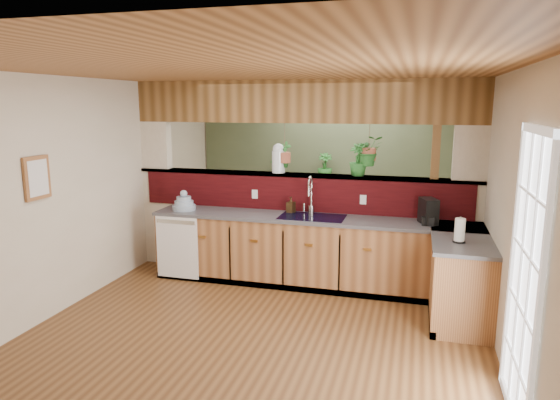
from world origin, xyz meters
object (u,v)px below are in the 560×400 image
(paper_towel, at_px, (460,231))
(coffee_maker, at_px, (428,212))
(soap_dispenser, at_px, (291,205))
(faucet, at_px, (310,194))
(dish_stack, at_px, (184,204))
(shelving_console, at_px, (295,208))
(glass_jar, at_px, (278,158))

(paper_towel, bearing_deg, coffee_maker, 111.86)
(soap_dispenser, bearing_deg, paper_towel, -24.30)
(faucet, xyz_separation_m, coffee_maker, (1.46, -0.14, -0.13))
(paper_towel, bearing_deg, dish_stack, 168.80)
(paper_towel, bearing_deg, soap_dispenser, 155.70)
(dish_stack, relative_size, paper_towel, 1.15)
(faucet, distance_m, shelving_console, 2.34)
(coffee_maker, relative_size, glass_jar, 0.78)
(coffee_maker, relative_size, shelving_console, 0.19)
(paper_towel, relative_size, glass_jar, 0.69)
(coffee_maker, bearing_deg, shelving_console, 112.94)
(soap_dispenser, bearing_deg, dish_stack, -170.74)
(dish_stack, relative_size, shelving_console, 0.19)
(paper_towel, distance_m, shelving_console, 3.93)
(shelving_console, bearing_deg, faucet, -57.08)
(faucet, relative_size, glass_jar, 1.28)
(dish_stack, xyz_separation_m, paper_towel, (3.43, -0.68, 0.04))
(dish_stack, relative_size, soap_dispenser, 1.49)
(paper_towel, bearing_deg, faucet, 153.16)
(faucet, relative_size, dish_stack, 1.62)
(glass_jar, distance_m, shelving_console, 2.20)
(shelving_console, bearing_deg, paper_towel, -36.36)
(faucet, relative_size, shelving_console, 0.31)
(glass_jar, bearing_deg, dish_stack, -160.06)
(dish_stack, distance_m, shelving_console, 2.57)
(dish_stack, height_order, soap_dispenser, dish_stack)
(paper_towel, height_order, shelving_console, paper_towel)
(glass_jar, relative_size, shelving_console, 0.24)
(coffee_maker, distance_m, shelving_console, 3.19)
(faucet, distance_m, dish_stack, 1.70)
(faucet, height_order, dish_stack, faucet)
(glass_jar, bearing_deg, soap_dispenser, -41.65)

